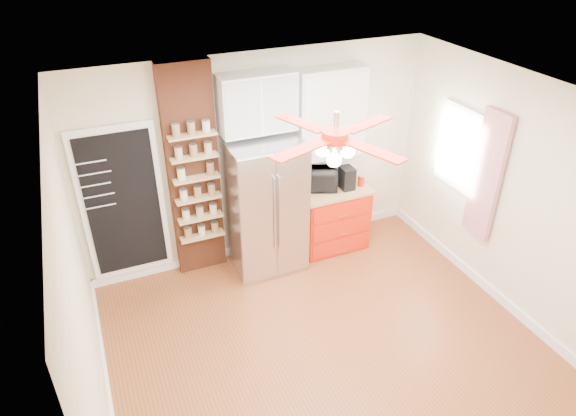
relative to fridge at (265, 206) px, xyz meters
name	(u,v)px	position (x,y,z in m)	size (l,w,h in m)	color
floor	(325,344)	(0.05, -1.63, -0.88)	(4.50, 4.50, 0.00)	brown
ceiling	(337,106)	(0.05, -1.63, 1.83)	(4.50, 4.50, 0.00)	white
wall_back	(258,159)	(0.05, 0.37, 0.48)	(4.50, 0.02, 2.70)	#F1EAC2
wall_front	(472,403)	(0.05, -3.63, 0.48)	(4.50, 0.02, 2.70)	#F1EAC2
wall_left	(82,304)	(-2.20, -1.63, 0.48)	(0.02, 4.00, 2.70)	#F1EAC2
wall_right	(512,196)	(2.30, -1.63, 0.48)	(0.02, 4.00, 2.70)	#F1EAC2
chalkboard	(123,204)	(-1.65, 0.33, 0.23)	(0.95, 0.05, 1.95)	white
brick_pillar	(193,174)	(-0.80, 0.29, 0.48)	(0.60, 0.16, 2.70)	brown
fridge	(265,206)	(0.00, 0.00, 0.00)	(0.90, 0.70, 1.75)	silver
upper_glass_cabinet	(257,103)	(0.00, 0.20, 1.27)	(0.90, 0.35, 0.70)	white
red_cabinet	(331,217)	(0.97, 0.05, -0.42)	(0.94, 0.64, 0.90)	red
upper_shelf_unit	(330,113)	(0.97, 0.22, 1.00)	(0.90, 0.30, 1.15)	white
window	(460,149)	(2.28, -0.73, 0.68)	(0.04, 0.75, 1.05)	white
curtain	(487,176)	(2.23, -1.28, 0.57)	(0.06, 0.40, 1.55)	red
ceiling_fan	(336,137)	(0.05, -1.63, 1.55)	(1.40, 1.40, 0.44)	silver
toaster_oven	(318,179)	(0.78, 0.12, 0.16)	(0.49, 0.33, 0.27)	black
coffee_maker	(347,178)	(1.13, -0.03, 0.17)	(0.16, 0.21, 0.30)	black
canister_left	(361,181)	(1.34, -0.04, 0.10)	(0.09, 0.09, 0.14)	red
canister_right	(350,177)	(1.27, 0.12, 0.09)	(0.10, 0.10, 0.14)	#AA1209
pantry_jar_oats	(181,174)	(-0.97, 0.16, 0.57)	(0.09, 0.09, 0.14)	beige
pantry_jar_beans	(210,168)	(-0.62, 0.16, 0.57)	(0.09, 0.09, 0.14)	#875945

